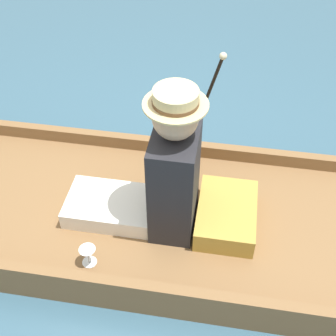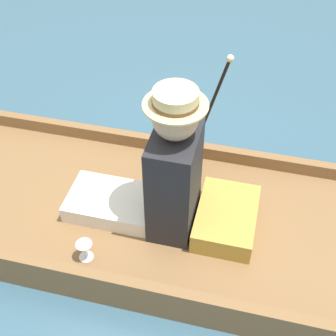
# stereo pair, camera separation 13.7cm
# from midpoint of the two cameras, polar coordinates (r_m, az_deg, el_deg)

# --- Properties ---
(ground_plane) EXTENTS (16.00, 16.00, 0.00)m
(ground_plane) POSITION_cam_midpoint_polar(r_m,az_deg,el_deg) (2.95, -3.66, -7.22)
(ground_plane) COLOR #385B70
(punt_boat) EXTENTS (1.18, 3.16, 0.24)m
(punt_boat) POSITION_cam_midpoint_polar(r_m,az_deg,el_deg) (2.88, -3.74, -6.20)
(punt_boat) COLOR brown
(punt_boat) RESTS_ON ground_plane
(seat_cushion) EXTENTS (0.48, 0.33, 0.14)m
(seat_cushion) POSITION_cam_midpoint_polar(r_m,az_deg,el_deg) (2.73, 5.70, -5.74)
(seat_cushion) COLOR #B7933D
(seat_cushion) RESTS_ON punt_boat
(seated_person) EXTENTS (0.38, 0.80, 0.92)m
(seated_person) POSITION_cam_midpoint_polar(r_m,az_deg,el_deg) (2.53, -2.47, -1.03)
(seated_person) COLOR white
(seated_person) RESTS_ON punt_boat
(teddy_bear) EXTENTS (0.25, 0.15, 0.36)m
(teddy_bear) POSITION_cam_midpoint_polar(r_m,az_deg,el_deg) (2.91, 0.11, 1.14)
(teddy_bear) COLOR tan
(teddy_bear) RESTS_ON punt_boat
(wine_glass) EXTENTS (0.09, 0.09, 0.12)m
(wine_glass) POSITION_cam_midpoint_polar(r_m,az_deg,el_deg) (2.58, -11.29, -10.15)
(wine_glass) COLOR silver
(wine_glass) RESTS_ON punt_boat
(walking_cane) EXTENTS (0.04, 0.24, 0.83)m
(walking_cane) POSITION_cam_midpoint_polar(r_m,az_deg,el_deg) (2.83, 3.14, 7.95)
(walking_cane) COLOR black
(walking_cane) RESTS_ON punt_boat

